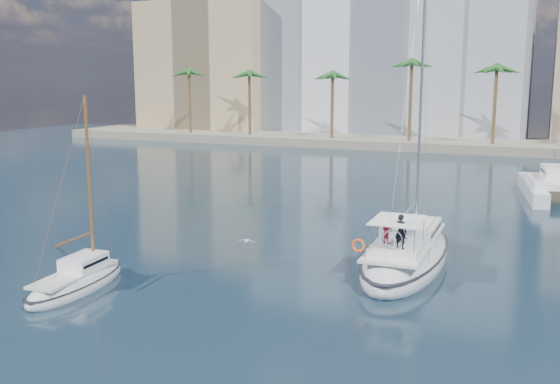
% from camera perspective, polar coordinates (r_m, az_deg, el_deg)
% --- Properties ---
extents(ground, '(160.00, 160.00, 0.00)m').
position_cam_1_polar(ground, '(30.59, 0.90, -7.63)').
color(ground, black).
rests_on(ground, ground).
extents(quay, '(120.00, 14.00, 1.20)m').
position_cam_1_polar(quay, '(89.13, 15.65, 4.24)').
color(quay, gray).
rests_on(quay, ground).
extents(building_modern, '(42.00, 16.00, 28.00)m').
position_cam_1_polar(building_modern, '(102.70, 10.07, 12.70)').
color(building_modern, white).
rests_on(building_modern, ground).
extents(building_tan_left, '(22.00, 14.00, 22.00)m').
position_cam_1_polar(building_tan_left, '(109.59, -6.25, 11.07)').
color(building_tan_left, tan).
rests_on(building_tan_left, ground).
extents(palm_left, '(3.60, 3.60, 12.30)m').
position_cam_1_polar(palm_left, '(95.22, -5.49, 10.77)').
color(palm_left, brown).
rests_on(palm_left, ground).
extents(palm_centre, '(3.60, 3.60, 12.30)m').
position_cam_1_polar(palm_centre, '(84.73, 15.62, 10.51)').
color(palm_centre, brown).
rests_on(palm_centre, ground).
extents(main_sloop, '(3.97, 12.14, 17.97)m').
position_cam_1_polar(main_sloop, '(32.76, 11.49, -5.63)').
color(main_sloop, silver).
rests_on(main_sloop, ground).
extents(small_sloop, '(2.38, 6.53, 9.24)m').
position_cam_1_polar(small_sloop, '(30.01, -18.06, -7.76)').
color(small_sloop, silver).
rests_on(small_sloop, ground).
extents(seagull, '(1.07, 0.46, 0.20)m').
position_cam_1_polar(seagull, '(34.32, -3.04, -4.49)').
color(seagull, silver).
rests_on(seagull, ground).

